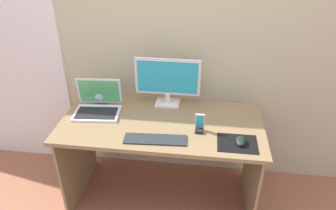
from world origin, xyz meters
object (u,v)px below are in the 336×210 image
object	(u,v)px
fishbowl	(101,91)
mouse	(241,141)
monitor	(167,80)
keyboard_external	(155,139)
laptop	(98,106)
phone_in_dock	(200,125)

from	to	relation	value
fishbowl	mouse	xyz separation A→B (m)	(1.03, -0.43, -0.06)
monitor	mouse	distance (m)	0.70
fishbowl	keyboard_external	bearing A→B (deg)	-42.68
monitor	laptop	size ratio (longest dim) A/B	1.39
laptop	mouse	xyz separation A→B (m)	(1.01, -0.26, -0.03)
mouse	monitor	bearing A→B (deg)	142.02
laptop	mouse	size ratio (longest dim) A/B	3.46
laptop	fishbowl	bearing A→B (deg)	98.55
monitor	keyboard_external	bearing A→B (deg)	-92.17
monitor	phone_in_dock	world-z (taller)	monitor
monitor	keyboard_external	size ratio (longest dim) A/B	1.20
laptop	mouse	distance (m)	1.04
fishbowl	phone_in_dock	xyz separation A→B (m)	(0.77, -0.33, -0.03)
monitor	mouse	world-z (taller)	monitor
keyboard_external	monitor	bearing A→B (deg)	84.28
laptop	keyboard_external	size ratio (longest dim) A/B	0.86
monitor	fishbowl	size ratio (longest dim) A/B	2.85
laptop	fishbowl	xyz separation A→B (m)	(-0.02, 0.16, 0.03)
monitor	mouse	size ratio (longest dim) A/B	4.81
laptop	keyboard_external	xyz separation A→B (m)	(0.47, -0.29, -0.04)
keyboard_external	laptop	bearing A→B (deg)	144.48
mouse	laptop	bearing A→B (deg)	167.58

